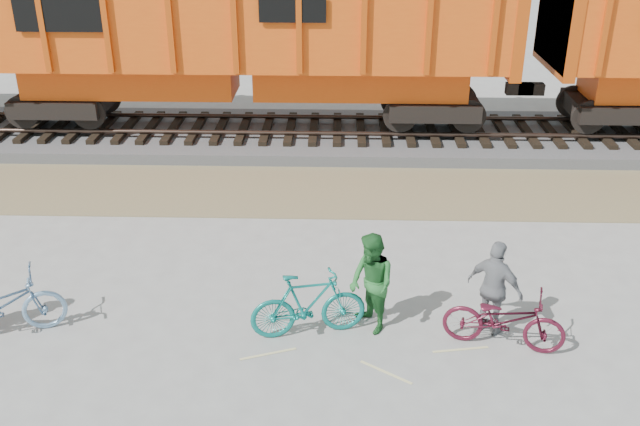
# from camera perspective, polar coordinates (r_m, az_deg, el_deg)

# --- Properties ---
(ground) EXTENTS (120.00, 120.00, 0.00)m
(ground) POSITION_cam_1_polar(r_m,az_deg,el_deg) (11.89, 1.07, -9.00)
(ground) COLOR #9E9E99
(ground) RESTS_ON ground
(gravel_strip) EXTENTS (120.00, 3.00, 0.02)m
(gravel_strip) POSITION_cam_1_polar(r_m,az_deg,el_deg) (16.71, 1.30, 1.75)
(gravel_strip) COLOR #897855
(gravel_strip) RESTS_ON ground
(ballast_bed) EXTENTS (120.00, 4.00, 0.30)m
(ballast_bed) POSITION_cam_1_polar(r_m,az_deg,el_deg) (19.92, 1.38, 6.16)
(ballast_bed) COLOR slate
(ballast_bed) RESTS_ON ground
(track) EXTENTS (120.00, 2.60, 0.24)m
(track) POSITION_cam_1_polar(r_m,az_deg,el_deg) (19.81, 1.39, 7.05)
(track) COLOR black
(track) RESTS_ON ballast_bed
(hopper_car_center) EXTENTS (14.00, 3.13, 4.65)m
(hopper_car_center) POSITION_cam_1_polar(r_m,az_deg,el_deg) (19.33, -6.15, 14.22)
(hopper_car_center) COLOR black
(hopper_car_center) RESTS_ON track
(bicycle_teal) EXTENTS (1.93, 0.92, 1.12)m
(bicycle_teal) POSITION_cam_1_polar(r_m,az_deg,el_deg) (11.39, -0.94, -7.33)
(bicycle_teal) COLOR #10776F
(bicycle_teal) RESTS_ON ground
(bicycle_maroon) EXTENTS (1.97, 1.08, 0.98)m
(bicycle_maroon) POSITION_cam_1_polar(r_m,az_deg,el_deg) (11.51, 14.51, -8.26)
(bicycle_maroon) COLOR #521325
(bicycle_maroon) RESTS_ON ground
(person_man) EXTENTS (0.95, 1.03, 1.69)m
(person_man) POSITION_cam_1_polar(r_m,az_deg,el_deg) (11.41, 4.14, -5.65)
(person_man) COLOR #24652B
(person_man) RESTS_ON ground
(person_woman) EXTENTS (0.99, 0.91, 1.63)m
(person_woman) POSITION_cam_1_polar(r_m,az_deg,el_deg) (11.65, 13.81, -5.86)
(person_woman) COLOR gray
(person_woman) RESTS_ON ground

